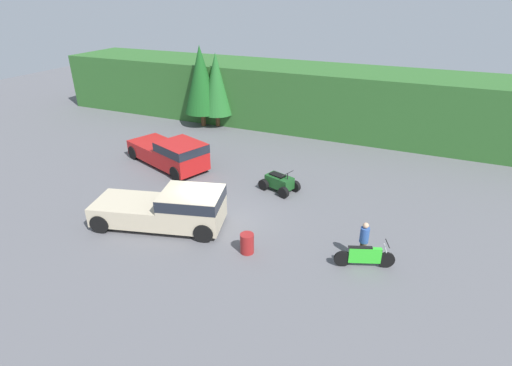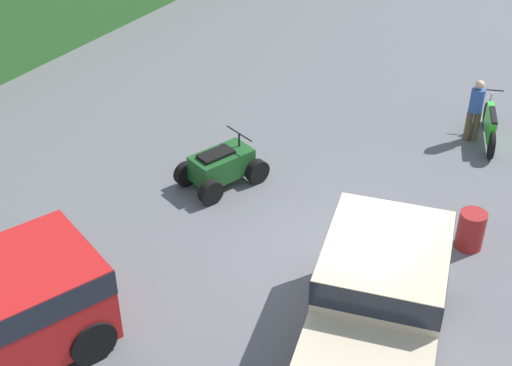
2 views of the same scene
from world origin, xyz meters
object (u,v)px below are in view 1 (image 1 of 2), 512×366
(quad_atv, at_px, (279,183))
(pickup_truck_red, at_px, (172,152))
(pickup_truck_second, at_px, (170,207))
(dirt_bike, at_px, (365,256))
(rider_person, at_px, (364,240))
(steel_barrel, at_px, (247,243))

(quad_atv, bearing_deg, pickup_truck_red, -163.98)
(pickup_truck_second, distance_m, dirt_bike, 8.75)
(quad_atv, distance_m, rider_person, 6.93)
(pickup_truck_red, bearing_deg, quad_atv, 17.96)
(dirt_bike, bearing_deg, pickup_truck_second, 162.54)
(steel_barrel, bearing_deg, quad_atv, 97.61)
(pickup_truck_red, height_order, pickup_truck_second, same)
(pickup_truck_second, distance_m, quad_atv, 6.35)
(pickup_truck_red, distance_m, pickup_truck_second, 6.94)
(dirt_bike, relative_size, rider_person, 1.30)
(quad_atv, distance_m, steel_barrel, 5.94)
(dirt_bike, distance_m, quad_atv, 7.32)
(quad_atv, bearing_deg, steel_barrel, -63.50)
(pickup_truck_second, bearing_deg, pickup_truck_red, 109.03)
(dirt_bike, bearing_deg, quad_atv, 117.17)
(pickup_truck_red, xyz_separation_m, dirt_bike, (12.58, -5.26, -0.50))
(pickup_truck_red, distance_m, steel_barrel, 10.11)
(rider_person, xyz_separation_m, steel_barrel, (-4.48, -1.40, -0.51))
(quad_atv, height_order, rider_person, rider_person)
(pickup_truck_red, distance_m, rider_person, 13.33)
(pickup_truck_second, distance_m, rider_person, 8.61)
(dirt_bike, bearing_deg, pickup_truck_red, 136.55)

